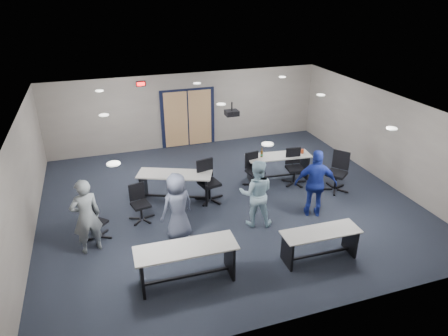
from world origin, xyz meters
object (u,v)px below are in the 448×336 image
object	(u,v)px
chair_back_b	(209,182)
person_plaid	(177,207)
table_back_right	(278,163)
chair_back_c	(255,171)
chair_back_d	(295,167)
person_gray	(86,217)
chair_loose_left	(96,222)
table_front_right	(320,240)
person_navy	(316,184)
table_front_left	(186,258)
table_back_left	(175,182)
person_lightblue	(256,193)
chair_loose_right	(337,172)
chair_back_a	(141,204)

from	to	relation	value
chair_back_b	person_plaid	world-z (taller)	person_plaid
table_back_right	chair_back_c	bearing A→B (deg)	-159.15
chair_back_d	person_gray	bearing A→B (deg)	-158.78
chair_loose_left	person_plaid	world-z (taller)	person_plaid
table_front_right	person_navy	distance (m)	1.91
table_front_left	table_back_right	distance (m)	5.28
table_front_left	table_back_left	bearing A→B (deg)	83.28
table_front_right	person_lightblue	distance (m)	1.96
chair_loose_right	person_gray	xyz separation A→B (m)	(-6.93, -0.78, 0.32)
table_back_right	chair_back_c	distance (m)	0.90
table_front_left	chair_back_d	world-z (taller)	chair_back_d
table_back_right	person_lightblue	xyz separation A→B (m)	(-1.63, -2.14, 0.32)
chair_back_b	person_gray	bearing A→B (deg)	-169.91
table_front_right	person_plaid	world-z (taller)	person_plaid
chair_back_d	person_navy	world-z (taller)	person_navy
person_plaid	person_navy	bearing A→B (deg)	158.92
table_back_right	chair_back_a	bearing A→B (deg)	-160.69
chair_back_b	chair_back_a	bearing A→B (deg)	179.37
chair_loose_left	table_back_right	bearing A→B (deg)	-30.65
table_front_right	table_back_right	distance (m)	3.97
table_front_right	chair_back_d	distance (m)	3.63
table_back_right	chair_back_d	xyz separation A→B (m)	(0.35, -0.45, -0.01)
chair_back_c	table_back_right	bearing A→B (deg)	6.21
person_gray	chair_back_d	bearing A→B (deg)	178.46
chair_loose_left	person_lightblue	distance (m)	3.89
table_back_right	table_front_left	bearing A→B (deg)	-130.04
person_plaid	chair_back_c	bearing A→B (deg)	-165.11
person_navy	chair_loose_right	bearing A→B (deg)	-119.38
chair_loose_left	chair_loose_right	bearing A→B (deg)	-43.65
chair_back_d	person_plaid	size ratio (longest dim) A/B	0.65
chair_loose_left	chair_back_a	bearing A→B (deg)	-22.61
chair_back_d	person_lightblue	distance (m)	2.62
chair_back_d	chair_loose_left	world-z (taller)	chair_back_d
chair_back_a	chair_loose_left	size ratio (longest dim) A/B	1.05
chair_loose_right	person_plaid	size ratio (longest dim) A/B	0.70
table_back_right	chair_back_b	bearing A→B (deg)	-159.48
person_plaid	person_lightblue	xyz separation A→B (m)	(1.97, -0.04, 0.04)
table_front_left	table_back_right	bearing A→B (deg)	45.71
chair_back_a	person_plaid	xyz separation A→B (m)	(0.75, -1.04, 0.35)
table_back_right	chair_back_a	world-z (taller)	table_back_right
chair_back_d	chair_loose_left	bearing A→B (deg)	-162.63
chair_back_d	chair_loose_left	xyz separation A→B (m)	(-5.80, -1.09, -0.08)
table_back_right	person_lightblue	world-z (taller)	person_lightblue
table_front_right	chair_loose_right	size ratio (longest dim) A/B	1.51
person_plaid	table_back_right	bearing A→B (deg)	-169.13
table_front_left	chair_back_c	size ratio (longest dim) A/B	2.00
table_front_right	chair_back_c	world-z (taller)	chair_back_c
chair_back_a	person_gray	bearing A→B (deg)	-157.20
chair_back_a	chair_back_d	size ratio (longest dim) A/B	0.89
chair_back_b	person_lightblue	bearing A→B (deg)	-75.61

